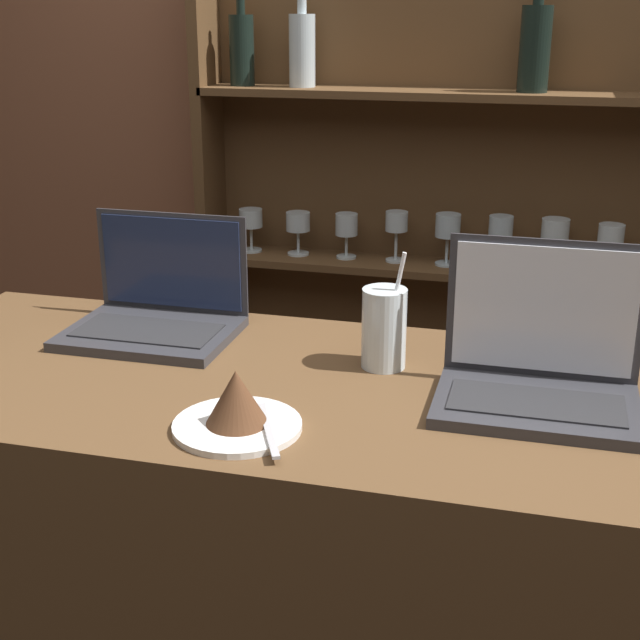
{
  "coord_description": "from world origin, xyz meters",
  "views": [
    {
      "loc": [
        0.29,
        -0.97,
        1.66
      ],
      "look_at": [
        -0.05,
        0.34,
        1.18
      ],
      "focal_mm": 50.0,
      "sensor_mm": 36.0,
      "label": 1
    }
  ],
  "objects_px": {
    "laptop_near": "(158,309)",
    "cake_plate": "(237,407)",
    "water_glass": "(384,328)",
    "laptop_far": "(539,367)"
  },
  "relations": [
    {
      "from": "cake_plate",
      "to": "water_glass",
      "type": "height_order",
      "value": "water_glass"
    },
    {
      "from": "cake_plate",
      "to": "water_glass",
      "type": "relative_size",
      "value": 0.93
    },
    {
      "from": "cake_plate",
      "to": "water_glass",
      "type": "distance_m",
      "value": 0.33
    },
    {
      "from": "laptop_far",
      "to": "cake_plate",
      "type": "bearing_deg",
      "value": -153.28
    },
    {
      "from": "laptop_near",
      "to": "cake_plate",
      "type": "bearing_deg",
      "value": -51.05
    },
    {
      "from": "laptop_near",
      "to": "cake_plate",
      "type": "distance_m",
      "value": 0.45
    },
    {
      "from": "cake_plate",
      "to": "laptop_far",
      "type": "bearing_deg",
      "value": 26.72
    },
    {
      "from": "water_glass",
      "to": "laptop_far",
      "type": "bearing_deg",
      "value": -17.09
    },
    {
      "from": "laptop_near",
      "to": "water_glass",
      "type": "height_order",
      "value": "laptop_near"
    },
    {
      "from": "water_glass",
      "to": "laptop_near",
      "type": "bearing_deg",
      "value": 172.19
    }
  ]
}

